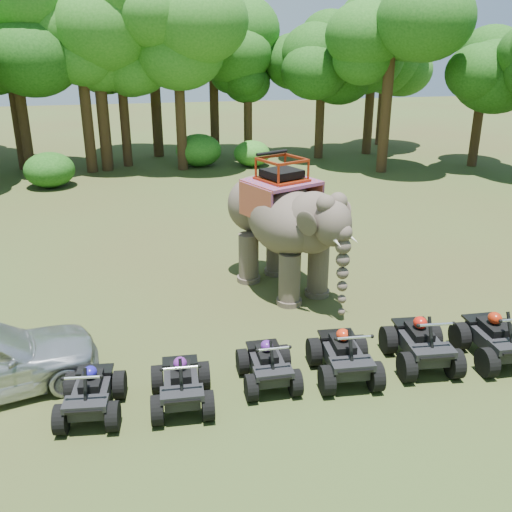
{
  "coord_description": "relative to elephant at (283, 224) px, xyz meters",
  "views": [
    {
      "loc": [
        -2.79,
        -11.43,
        6.88
      ],
      "look_at": [
        0.0,
        1.2,
        1.9
      ],
      "focal_mm": 40.0,
      "sensor_mm": 36.0,
      "label": 1
    }
  ],
  "objects": [
    {
      "name": "tree_38",
      "position": [
        -5.33,
        17.34,
        3.09
      ],
      "size": [
        7.06,
        7.06,
        10.08
      ],
      "primitive_type": null,
      "color": "#195114",
      "rests_on": "ground"
    },
    {
      "name": "atv_1",
      "position": [
        -3.42,
        -5.08,
        -1.35
      ],
      "size": [
        1.29,
        1.7,
        1.21
      ],
      "primitive_type": null,
      "rotation": [
        0.0,
        0.0,
        -0.06
      ],
      "color": "black",
      "rests_on": "ground"
    },
    {
      "name": "tree_37",
      "position": [
        12.63,
        21.68,
        1.74
      ],
      "size": [
        5.16,
        5.16,
        7.38
      ],
      "primitive_type": null,
      "color": "#195114",
      "rests_on": "ground"
    },
    {
      "name": "atv_0",
      "position": [
        -5.15,
        -5.01,
        -1.36
      ],
      "size": [
        1.35,
        1.73,
        1.19
      ],
      "primitive_type": null,
      "rotation": [
        0.0,
        0.0,
        -0.12
      ],
      "color": "black",
      "rests_on": "ground"
    },
    {
      "name": "tree_42",
      "position": [
        -2.33,
        20.82,
        3.3
      ],
      "size": [
        7.36,
        7.36,
        10.51
      ],
      "primitive_type": null,
      "color": "#195114",
      "rests_on": "ground"
    },
    {
      "name": "atv_4",
      "position": [
        1.94,
        -4.71,
        -1.28
      ],
      "size": [
        1.49,
        1.93,
        1.34
      ],
      "primitive_type": null,
      "rotation": [
        0.0,
        0.0,
        -0.09
      ],
      "color": "black",
      "rests_on": "ground"
    },
    {
      "name": "tree_4",
      "position": [
        14.97,
        14.08,
        1.8
      ],
      "size": [
        5.26,
        5.26,
        7.51
      ],
      "primitive_type": null,
      "color": "#195114",
      "rests_on": "ground"
    },
    {
      "name": "atv_2",
      "position": [
        -1.56,
        -4.72,
        -1.37
      ],
      "size": [
        1.17,
        1.59,
        1.16
      ],
      "primitive_type": null,
      "rotation": [
        0.0,
        0.0,
        -0.02
      ],
      "color": "black",
      "rests_on": "ground"
    },
    {
      "name": "atv_5",
      "position": [
        3.69,
        -4.89,
        -1.28
      ],
      "size": [
        1.41,
        1.88,
        1.35
      ],
      "primitive_type": null,
      "rotation": [
        0.0,
        0.0,
        -0.04
      ],
      "color": "black",
      "rests_on": "ground"
    },
    {
      "name": "elephant",
      "position": [
        0.0,
        0.0,
        0.0
      ],
      "size": [
        3.7,
        5.08,
        3.9
      ],
      "primitive_type": null,
      "rotation": [
        0.0,
        0.0,
        0.4
      ],
      "color": "brown",
      "rests_on": "ground"
    },
    {
      "name": "tree_30",
      "position": [
        -5.34,
        18.54,
        2.89
      ],
      "size": [
        6.78,
        6.78,
        9.69
      ],
      "primitive_type": null,
      "color": "#195114",
      "rests_on": "ground"
    },
    {
      "name": "tree_3",
      "position": [
        9.27,
        13.78,
        2.45
      ],
      "size": [
        6.16,
        6.16,
        8.79
      ],
      "primitive_type": null,
      "color": "#195114",
      "rests_on": "ground"
    },
    {
      "name": "tree_2",
      "position": [
        7.14,
        18.21,
        1.75
      ],
      "size": [
        5.18,
        5.18,
        7.4
      ],
      "primitive_type": null,
      "color": "#195114",
      "rests_on": "ground"
    },
    {
      "name": "tree_31",
      "position": [
        -4.22,
        18.32,
        1.69
      ],
      "size": [
        5.1,
        5.1,
        7.29
      ],
      "primitive_type": null,
      "color": "#195114",
      "rests_on": "ground"
    },
    {
      "name": "ground",
      "position": [
        -1.25,
        -3.34,
        -1.95
      ],
      "size": [
        110.0,
        110.0,
        0.0
      ],
      "primitive_type": "plane",
      "color": "#47381E",
      "rests_on": "ground"
    },
    {
      "name": "tree_35",
      "position": [
        1.18,
        20.76,
        2.19
      ],
      "size": [
        5.79,
        5.79,
        8.28
      ],
      "primitive_type": null,
      "color": "#195114",
      "rests_on": "ground"
    },
    {
      "name": "tree_41",
      "position": [
        -6.14,
        17.11,
        2.6
      ],
      "size": [
        6.38,
        6.38,
        9.11
      ],
      "primitive_type": null,
      "color": "#195114",
      "rests_on": "ground"
    },
    {
      "name": "tree_34",
      "position": [
        10.52,
        18.85,
        2.34
      ],
      "size": [
        6.01,
        6.01,
        8.59
      ],
      "primitive_type": null,
      "color": "#195114",
      "rests_on": "ground"
    },
    {
      "name": "atv_3",
      "position": [
        0.09,
        -4.82,
        -1.3
      ],
      "size": [
        1.42,
        1.86,
        1.31
      ],
      "primitive_type": null,
      "rotation": [
        0.0,
        0.0,
        -0.08
      ],
      "color": "black",
      "rests_on": "ground"
    },
    {
      "name": "tree_1",
      "position": [
        2.97,
        19.19,
        1.35
      ],
      "size": [
        4.62,
        4.62,
        6.6
      ],
      "primitive_type": null,
      "color": "#195114",
      "rests_on": "ground"
    },
    {
      "name": "tree_0",
      "position": [
        -1.25,
        16.69,
        2.26
      ],
      "size": [
        5.9,
        5.9,
        8.42
      ],
      "primitive_type": null,
      "color": "#195114",
      "rests_on": "ground"
    },
    {
      "name": "tree_29",
      "position": [
        -9.87,
        18.73,
        2.98
      ],
      "size": [
        6.9,
        6.9,
        9.86
      ],
      "primitive_type": null,
      "color": "#195114",
      "rests_on": "ground"
    },
    {
      "name": "tree_39",
      "position": [
        -9.45,
        17.93,
        2.15
      ],
      "size": [
        5.74,
        5.74,
        8.2
      ],
      "primitive_type": null,
      "color": "#195114",
      "rests_on": "ground"
    }
  ]
}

